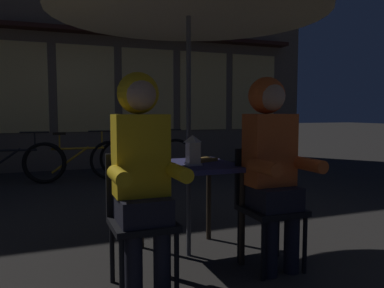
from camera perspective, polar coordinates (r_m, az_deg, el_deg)
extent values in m
plane|color=#2D2B28|center=(3.20, -0.49, -16.19)|extent=(60.00, 60.00, 0.00)
cube|color=navy|center=(3.02, -0.50, -3.28)|extent=(0.72, 0.72, 0.04)
cylinder|color=#2D2319|center=(2.71, -4.40, -12.23)|extent=(0.04, 0.04, 0.70)
cylinder|color=#2D2319|center=(2.94, 7.45, -10.88)|extent=(0.04, 0.04, 0.70)
cylinder|color=#2D2319|center=(3.29, -7.56, -9.20)|extent=(0.04, 0.04, 0.70)
cylinder|color=#2D2319|center=(3.48, 2.51, -8.38)|extent=(0.04, 0.04, 0.70)
cylinder|color=#4C4C51|center=(2.99, -0.51, 4.40)|extent=(0.04, 0.04, 2.25)
cube|color=white|center=(2.92, 0.06, -3.02)|extent=(0.11, 0.11, 0.02)
cube|color=white|center=(2.91, 0.06, -1.30)|extent=(0.09, 0.09, 0.16)
pyramid|color=white|center=(2.90, 0.06, 0.81)|extent=(0.11, 0.11, 0.06)
cube|color=black|center=(2.53, -7.31, -11.69)|extent=(0.40, 0.40, 0.04)
cylinder|color=black|center=(2.49, -2.29, -17.38)|extent=(0.03, 0.03, 0.41)
cylinder|color=black|center=(2.41, -10.36, -18.23)|extent=(0.03, 0.03, 0.41)
cylinder|color=black|center=(2.80, -4.63, -14.88)|extent=(0.03, 0.03, 0.41)
cylinder|color=black|center=(2.72, -11.76, -15.50)|extent=(0.03, 0.03, 0.41)
cube|color=black|center=(2.65, -8.33, -5.82)|extent=(0.40, 0.03, 0.42)
cube|color=black|center=(2.90, 11.70, -9.59)|extent=(0.40, 0.40, 0.04)
cylinder|color=black|center=(2.93, 16.38, -14.15)|extent=(0.03, 0.03, 0.41)
cylinder|color=black|center=(2.74, 10.52, -15.35)|extent=(0.03, 0.03, 0.41)
cylinder|color=black|center=(3.19, 12.57, -12.48)|extent=(0.03, 0.03, 0.41)
cylinder|color=black|center=(3.02, 7.04, -13.39)|extent=(0.03, 0.03, 0.41)
cube|color=black|center=(3.01, 9.86, -4.57)|extent=(0.40, 0.03, 0.42)
cylinder|color=black|center=(2.50, -4.45, -16.81)|extent=(0.11, 0.11, 0.45)
cylinder|color=black|center=(2.46, -8.66, -17.24)|extent=(0.11, 0.11, 0.45)
cube|color=black|center=(2.50, -7.34, -9.49)|extent=(0.32, 0.36, 0.16)
cube|color=yellow|center=(2.48, -7.64, -1.63)|extent=(0.34, 0.22, 0.52)
cylinder|color=yellow|center=(2.33, -2.03, -4.23)|extent=(0.09, 0.30, 0.09)
cylinder|color=yellow|center=(2.24, -10.79, -4.68)|extent=(0.09, 0.30, 0.09)
sphere|color=tan|center=(2.47, -7.75, 7.30)|extent=(0.21, 0.21, 0.21)
sphere|color=yellow|center=(2.51, -8.02, 7.47)|extent=(0.27, 0.27, 0.27)
cylinder|color=black|center=(2.91, 14.55, -13.82)|extent=(0.11, 0.11, 0.45)
cylinder|color=black|center=(2.81, 11.48, -14.42)|extent=(0.11, 0.11, 0.45)
cube|color=black|center=(2.88, 11.74, -7.66)|extent=(0.32, 0.36, 0.16)
cube|color=#E05B23|center=(2.86, 11.42, -0.83)|extent=(0.34, 0.22, 0.52)
cylinder|color=#E05B23|center=(2.79, 16.94, -2.93)|extent=(0.09, 0.30, 0.09)
cylinder|color=#E05B23|center=(2.59, 10.64, -3.41)|extent=(0.09, 0.30, 0.09)
sphere|color=tan|center=(2.85, 11.55, 6.90)|extent=(0.21, 0.21, 0.21)
sphere|color=#E05B23|center=(2.89, 11.01, 7.08)|extent=(0.27, 0.27, 0.27)
cube|color=#6B5B4C|center=(8.46, -15.84, 17.97)|extent=(10.00, 0.60, 6.20)
cube|color=#F4D17A|center=(7.91, -24.56, 7.66)|extent=(1.10, 0.02, 1.70)
cube|color=#F4D17A|center=(7.94, -15.38, 7.91)|extent=(1.10, 0.02, 1.70)
cube|color=#F4D17A|center=(8.17, -6.49, 7.96)|extent=(1.10, 0.02, 1.70)
cube|color=#F4D17A|center=(8.57, 1.75, 7.83)|extent=(1.10, 0.02, 1.70)
cube|color=#F4D17A|center=(9.13, 9.09, 7.59)|extent=(1.10, 0.02, 1.70)
cube|color=#331914|center=(7.94, -15.46, 15.91)|extent=(9.00, 0.36, 0.08)
torus|color=black|center=(6.58, -21.12, -2.65)|extent=(0.66, 0.14, 0.66)
cylinder|color=black|center=(6.65, -25.53, -0.86)|extent=(0.83, 0.16, 0.04)
cylinder|color=black|center=(6.70, -26.50, -2.42)|extent=(0.60, 0.12, 0.44)
cylinder|color=black|center=(6.56, -22.27, 0.41)|extent=(0.02, 0.02, 0.28)
cylinder|color=black|center=(6.56, -22.31, 1.63)|extent=(0.44, 0.09, 0.02)
torus|color=black|center=(6.66, -12.10, -2.35)|extent=(0.66, 0.08, 0.66)
torus|color=black|center=(6.62, -20.91, -2.60)|extent=(0.66, 0.08, 0.66)
cylinder|color=#B78419|center=(6.59, -16.54, -0.63)|extent=(0.84, 0.07, 0.04)
cylinder|color=#B78419|center=(6.61, -17.56, -2.23)|extent=(0.61, 0.06, 0.44)
cylinder|color=#B78419|center=(6.58, -19.05, 0.34)|extent=(0.02, 0.02, 0.24)
cube|color=black|center=(6.57, -19.08, 1.47)|extent=(0.20, 0.09, 0.04)
cylinder|color=#B78419|center=(6.61, -13.21, 0.67)|extent=(0.02, 0.02, 0.28)
cylinder|color=black|center=(6.60, -13.23, 1.88)|extent=(0.44, 0.04, 0.02)
torus|color=black|center=(6.99, -2.42, -1.91)|extent=(0.66, 0.13, 0.66)
torus|color=black|center=(6.86, -10.80, -2.12)|extent=(0.66, 0.13, 0.66)
cylinder|color=black|center=(6.89, -6.58, -0.24)|extent=(0.83, 0.14, 0.04)
cylinder|color=black|center=(6.89, -7.58, -1.77)|extent=(0.61, 0.11, 0.44)
cylinder|color=black|center=(6.85, -8.96, 0.71)|extent=(0.02, 0.02, 0.24)
cube|color=black|center=(6.84, -8.98, 1.79)|extent=(0.21, 0.10, 0.04)
cylinder|color=black|center=(6.94, -3.42, 0.98)|extent=(0.02, 0.02, 0.28)
cylinder|color=black|center=(6.93, -3.42, 2.13)|extent=(0.44, 0.08, 0.02)
cube|color=olive|center=(3.17, 1.73, -2.34)|extent=(0.24, 0.21, 0.02)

